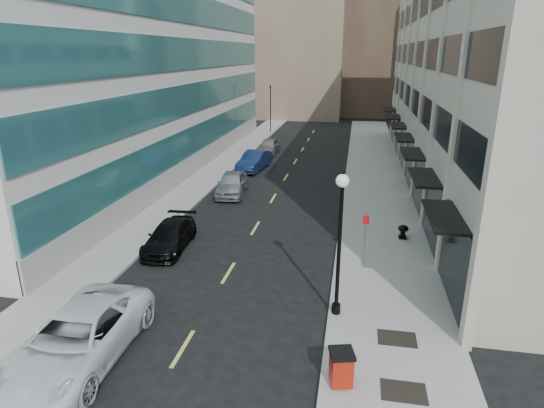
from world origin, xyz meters
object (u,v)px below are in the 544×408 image
(car_blue_sedan, at_px, (254,161))
(lamppost, at_px, (340,233))
(traffic_signal, at_px, (270,88))
(sign_post, at_px, (365,231))
(car_white_van, at_px, (78,338))
(trash_bin, at_px, (341,367))
(car_grey_sedan, at_px, (269,146))
(car_black_pickup, at_px, (170,236))
(urn_planter, at_px, (403,230))
(car_silver_sedan, at_px, (232,183))

(car_blue_sedan, distance_m, lamppost, 24.55)
(traffic_signal, xyz_separation_m, car_blue_sedan, (2.30, -20.00, -4.88))
(lamppost, bearing_deg, sign_post, 77.57)
(car_white_van, xyz_separation_m, trash_bin, (8.85, 0.28, -0.11))
(car_grey_sedan, height_order, lamppost, lamppost)
(car_black_pickup, distance_m, urn_planter, 12.93)
(car_black_pickup, height_order, sign_post, sign_post)
(car_grey_sedan, height_order, trash_bin, car_grey_sedan)
(traffic_signal, relative_size, sign_post, 2.67)
(car_white_van, relative_size, car_black_pickup, 1.36)
(car_silver_sedan, bearing_deg, sign_post, -53.42)
(traffic_signal, bearing_deg, sign_post, -72.56)
(car_white_van, height_order, lamppost, lamppost)
(car_black_pickup, xyz_separation_m, car_grey_sedan, (0.68, 24.77, 0.09))
(car_white_van, relative_size, urn_planter, 8.32)
(car_white_van, distance_m, trash_bin, 8.86)
(trash_bin, bearing_deg, car_white_van, 167.54)
(car_black_pickup, bearing_deg, urn_planter, 11.74)
(car_blue_sedan, bearing_deg, trash_bin, -63.88)
(car_grey_sedan, bearing_deg, trash_bin, -74.05)
(traffic_signal, height_order, car_black_pickup, traffic_signal)
(car_silver_sedan, height_order, urn_planter, car_silver_sedan)
(car_blue_sedan, height_order, car_grey_sedan, car_blue_sedan)
(car_black_pickup, bearing_deg, car_blue_sedan, 84.38)
(car_white_van, bearing_deg, car_silver_sedan, 89.18)
(sign_post, distance_m, urn_planter, 4.29)
(traffic_signal, height_order, car_silver_sedan, traffic_signal)
(car_silver_sedan, bearing_deg, car_grey_sedan, 83.54)
(car_white_van, relative_size, car_blue_sedan, 1.29)
(car_white_van, bearing_deg, urn_planter, 46.71)
(sign_post, xyz_separation_m, urn_planter, (2.20, 3.48, -1.19))
(car_white_van, height_order, sign_post, sign_post)
(car_white_van, distance_m, car_grey_sedan, 34.28)
(car_blue_sedan, distance_m, urn_planter, 18.61)
(car_white_van, height_order, car_grey_sedan, car_white_van)
(urn_planter, bearing_deg, car_black_pickup, -164.85)
(car_white_van, relative_size, car_grey_sedan, 1.42)
(car_silver_sedan, height_order, car_blue_sedan, car_silver_sedan)
(car_blue_sedan, relative_size, sign_post, 1.95)
(traffic_signal, xyz_separation_m, car_white_van, (2.30, -47.28, -4.80))
(car_white_van, xyz_separation_m, car_blue_sedan, (0.00, 27.28, -0.07))
(car_black_pickup, relative_size, car_silver_sedan, 0.98)
(car_blue_sedan, relative_size, trash_bin, 4.22)
(car_black_pickup, relative_size, urn_planter, 6.13)
(car_blue_sedan, relative_size, car_grey_sedan, 1.10)
(car_grey_sedan, xyz_separation_m, trash_bin, (8.85, -34.00, 0.01))
(traffic_signal, distance_m, urn_planter, 37.51)
(car_silver_sedan, distance_m, car_grey_sedan, 14.59)
(car_white_van, height_order, trash_bin, car_white_van)
(car_blue_sedan, xyz_separation_m, trash_bin, (8.85, -27.00, -0.04))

